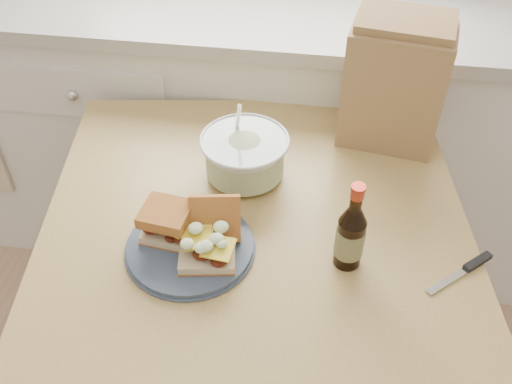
# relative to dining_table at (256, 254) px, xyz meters

# --- Properties ---
(cabinet_run) EXTENTS (2.50, 0.64, 0.94)m
(cabinet_run) POSITION_rel_dining_table_xyz_m (-0.10, 0.75, -0.19)
(cabinet_run) COLOR white
(cabinet_run) RESTS_ON ground
(dining_table) EXTENTS (1.05, 1.05, 0.77)m
(dining_table) POSITION_rel_dining_table_xyz_m (0.00, 0.00, 0.00)
(dining_table) COLOR tan
(dining_table) RESTS_ON ground
(plate) EXTENTS (0.26, 0.26, 0.02)m
(plate) POSITION_rel_dining_table_xyz_m (-0.12, -0.10, 0.12)
(plate) COLOR #3B4960
(plate) RESTS_ON dining_table
(sandwich_left) EXTENTS (0.11, 0.10, 0.07)m
(sandwich_left) POSITION_rel_dining_table_xyz_m (-0.17, -0.08, 0.17)
(sandwich_left) COLOR #CBB88F
(sandwich_left) RESTS_ON plate
(sandwich_right) EXTENTS (0.13, 0.17, 0.09)m
(sandwich_right) POSITION_rel_dining_table_xyz_m (-0.08, -0.11, 0.16)
(sandwich_right) COLOR #CBB88F
(sandwich_right) RESTS_ON plate
(coleslaw_bowl) EXTENTS (0.21, 0.21, 0.20)m
(coleslaw_bowl) POSITION_rel_dining_table_xyz_m (-0.05, 0.15, 0.17)
(coleslaw_bowl) COLOR silver
(coleslaw_bowl) RESTS_ON dining_table
(beer_bottle) EXTENTS (0.06, 0.06, 0.21)m
(beer_bottle) POSITION_rel_dining_table_xyz_m (0.20, -0.09, 0.19)
(beer_bottle) COLOR black
(beer_bottle) RESTS_ON dining_table
(knife) EXTENTS (0.14, 0.13, 0.01)m
(knife) POSITION_rel_dining_table_xyz_m (0.45, -0.07, 0.12)
(knife) COLOR silver
(knife) RESTS_ON dining_table
(paper_bag) EXTENTS (0.25, 0.18, 0.30)m
(paper_bag) POSITION_rel_dining_table_xyz_m (0.28, 0.34, 0.26)
(paper_bag) COLOR #9F794D
(paper_bag) RESTS_ON dining_table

